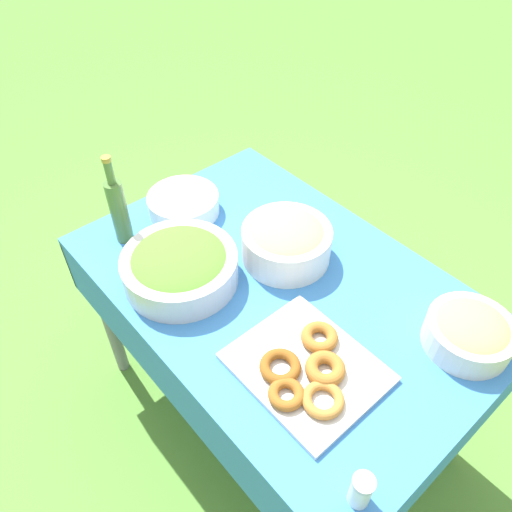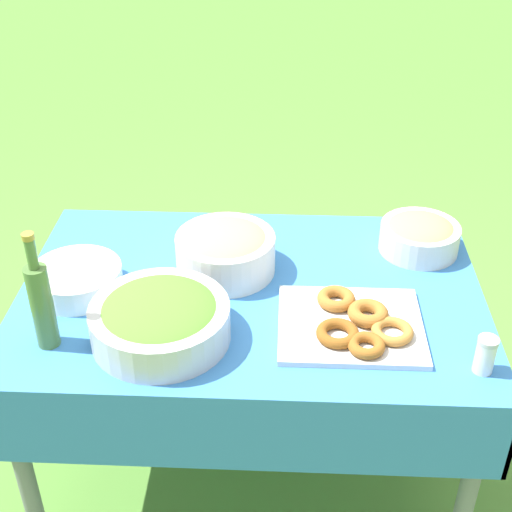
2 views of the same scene
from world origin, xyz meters
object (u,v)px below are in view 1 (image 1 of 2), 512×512
(salad_bowl, at_px, (180,266))
(pasta_bowl, at_px, (286,241))
(plate_stack, at_px, (184,204))
(olive_oil_bottle, at_px, (119,209))
(donut_platter, at_px, (307,369))
(bread_bowl, at_px, (470,332))

(salad_bowl, relative_size, pasta_bowl, 1.24)
(plate_stack, relative_size, olive_oil_bottle, 0.77)
(pasta_bowl, bearing_deg, plate_stack, -163.99)
(plate_stack, bearing_deg, pasta_bowl, 16.01)
(pasta_bowl, relative_size, donut_platter, 0.76)
(donut_platter, relative_size, bread_bowl, 1.57)
(salad_bowl, height_order, pasta_bowl, pasta_bowl)
(salad_bowl, xyz_separation_m, bread_bowl, (0.72, 0.45, -0.01))
(salad_bowl, height_order, olive_oil_bottle, olive_oil_bottle)
(salad_bowl, relative_size, donut_platter, 0.95)
(bread_bowl, bearing_deg, salad_bowl, -147.74)
(donut_platter, distance_m, plate_stack, 0.78)
(plate_stack, distance_m, olive_oil_bottle, 0.25)
(pasta_bowl, xyz_separation_m, bread_bowl, (0.58, 0.14, -0.02))
(salad_bowl, bearing_deg, donut_platter, 6.39)
(bread_bowl, bearing_deg, pasta_bowl, -166.55)
(bread_bowl, bearing_deg, olive_oil_bottle, -153.97)
(pasta_bowl, xyz_separation_m, donut_platter, (0.36, -0.26, -0.05))
(plate_stack, height_order, olive_oil_bottle, olive_oil_bottle)
(olive_oil_bottle, bearing_deg, bread_bowl, 26.03)
(olive_oil_bottle, bearing_deg, donut_platter, 6.65)
(donut_platter, distance_m, bread_bowl, 0.46)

